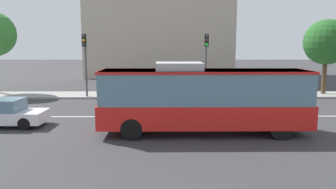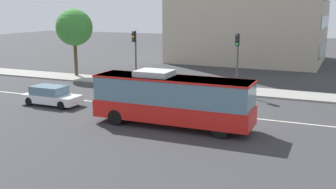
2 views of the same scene
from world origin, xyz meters
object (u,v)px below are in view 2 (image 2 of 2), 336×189
(transit_bus, at_px, (172,98))
(traffic_light_mid_block, at_px, (237,53))
(traffic_light_near_corner, at_px, (135,48))
(street_tree_kerbside_left, at_px, (74,28))
(sedan_white, at_px, (51,96))

(transit_bus, xyz_separation_m, traffic_light_mid_block, (1.45, 10.69, 1.75))
(transit_bus, height_order, traffic_light_near_corner, traffic_light_near_corner)
(traffic_light_near_corner, bearing_deg, transit_bus, 39.17)
(traffic_light_mid_block, height_order, street_tree_kerbside_left, street_tree_kerbside_left)
(traffic_light_near_corner, relative_size, traffic_light_mid_block, 1.00)
(transit_bus, relative_size, street_tree_kerbside_left, 1.40)
(sedan_white, bearing_deg, traffic_light_mid_block, 38.02)
(traffic_light_mid_block, bearing_deg, street_tree_kerbside_left, -97.02)
(transit_bus, relative_size, traffic_light_mid_block, 1.92)
(transit_bus, bearing_deg, street_tree_kerbside_left, 141.61)
(transit_bus, bearing_deg, traffic_light_mid_block, 82.18)
(traffic_light_near_corner, bearing_deg, traffic_light_mid_block, 91.35)
(transit_bus, xyz_separation_m, sedan_white, (-10.57, 1.55, -1.09))
(traffic_light_near_corner, bearing_deg, sedan_white, -12.46)
(traffic_light_mid_block, bearing_deg, sedan_white, -52.10)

